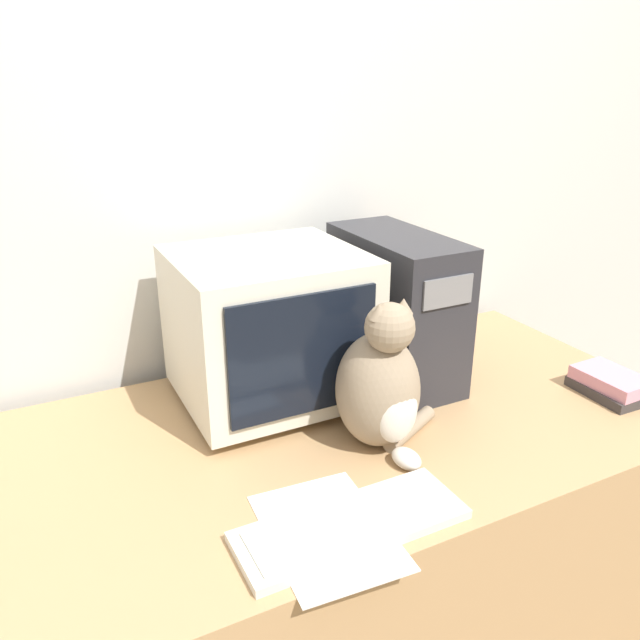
{
  "coord_description": "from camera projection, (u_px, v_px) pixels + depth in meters",
  "views": [
    {
      "loc": [
        -0.58,
        -0.68,
        1.48
      ],
      "look_at": [
        0.01,
        0.47,
        0.97
      ],
      "focal_mm": 35.0,
      "sensor_mm": 36.0,
      "label": 1
    }
  ],
  "objects": [
    {
      "name": "crt_monitor",
      "position": [
        269.0,
        327.0,
        1.5
      ],
      "size": [
        0.43,
        0.4,
        0.38
      ],
      "color": "beige",
      "rests_on": "desk"
    },
    {
      "name": "cat",
      "position": [
        381.0,
        386.0,
        1.33
      ],
      "size": [
        0.27,
        0.25,
        0.34
      ],
      "rotation": [
        0.0,
        0.0,
        0.07
      ],
      "color": "gray",
      "rests_on": "desk"
    },
    {
      "name": "keyboard",
      "position": [
        351.0,
        525.0,
        1.12
      ],
      "size": [
        0.43,
        0.15,
        0.02
      ],
      "color": "silver",
      "rests_on": "desk"
    },
    {
      "name": "paper_sheet",
      "position": [
        327.0,
        531.0,
        1.12
      ],
      "size": [
        0.23,
        0.31,
        0.0
      ],
      "color": "white",
      "rests_on": "desk"
    },
    {
      "name": "book_stack",
      "position": [
        611.0,
        384.0,
        1.59
      ],
      "size": [
        0.14,
        0.18,
        0.06
      ],
      "color": "#383333",
      "rests_on": "desk"
    },
    {
      "name": "pen",
      "position": [
        287.0,
        521.0,
        1.14
      ],
      "size": [
        0.13,
        0.04,
        0.01
      ],
      "color": "navy",
      "rests_on": "desk"
    },
    {
      "name": "computer_tower",
      "position": [
        395.0,
        307.0,
        1.64
      ],
      "size": [
        0.2,
        0.42,
        0.39
      ],
      "color": "#28282D",
      "rests_on": "desk"
    },
    {
      "name": "wall_back",
      "position": [
        243.0,
        168.0,
        1.66
      ],
      "size": [
        7.0,
        0.05,
        2.5
      ],
      "color": "silver",
      "rests_on": "ground_plane"
    },
    {
      "name": "desk",
      "position": [
        326.0,
        551.0,
        1.58
      ],
      "size": [
        1.75,
        0.85,
        0.72
      ],
      "color": "tan",
      "rests_on": "ground_plane"
    }
  ]
}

